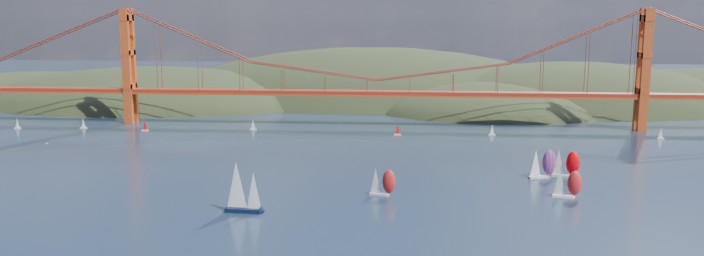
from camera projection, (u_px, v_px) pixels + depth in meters
The scene contains 15 objects.
headlands at pixel (459, 121), 418.75m from camera, with size 725.00×225.00×96.00m.
bridge at pixel (374, 58), 318.78m from camera, with size 552.00×12.00×55.00m.
sloop_navy at pixel (242, 188), 183.30m from camera, with size 9.98×5.80×15.32m.
racer_0 at pixel (382, 182), 200.31m from camera, with size 8.01×4.40×8.98m.
racer_1 at pixel (567, 183), 198.09m from camera, with size 8.22×4.25×9.23m.
racer_3 at pixel (565, 163), 223.05m from camera, with size 8.85×4.84×9.92m.
racer_rwb at pixel (542, 163), 221.56m from camera, with size 9.36×5.66×10.48m.
distant_boat_0 at pixel (17, 124), 316.71m from camera, with size 3.00×2.00×4.70m.
distant_boat_1 at pixel (83, 123), 317.26m from camera, with size 3.00×2.00×4.70m.
distant_boat_2 at pixel (145, 125), 311.11m from camera, with size 3.00×2.00×4.70m.
distant_boat_3 at pixel (253, 125), 313.29m from camera, with size 3.00×2.00×4.70m.
distant_boat_4 at pixel (661, 134), 290.37m from camera, with size 3.00×2.00×4.70m.
distant_boat_8 at pixel (492, 130), 299.37m from camera, with size 3.00×2.00×4.70m.
distant_boat_9 at pixel (398, 130), 300.15m from camera, with size 3.00×2.00×4.70m.
gull at pixel (47, 143), 175.07m from camera, with size 0.90×0.25×0.17m.
Camera 1 is at (15.86, -139.46, 53.04)m, focal length 35.00 mm.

